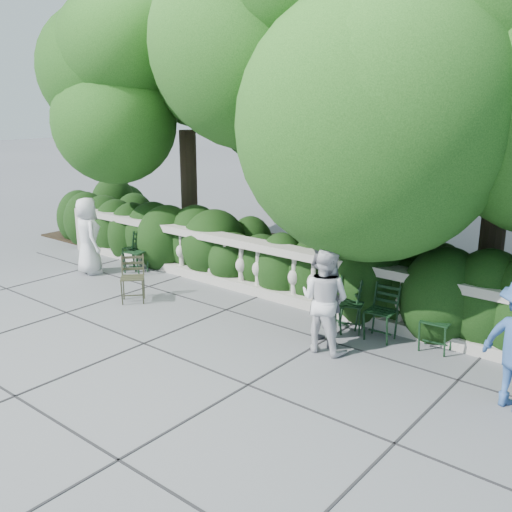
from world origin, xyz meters
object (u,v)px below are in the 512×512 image
Objects in this scene: chair_b at (132,274)px; person_businessman at (88,236)px; chair_a at (131,270)px; chair_f at (333,331)px; chair_weathered at (133,304)px; chair_e at (431,354)px; chair_d at (375,343)px; person_casual_man at (325,300)px; person_woman_grey at (326,285)px; chair_c at (347,334)px.

person_businessman reaches higher than chair_b.
chair_f is at bearing 3.82° from chair_a.
person_businessman is (-2.19, 0.66, 0.79)m from chair_weathered.
chair_b is 6.31m from chair_e.
chair_e is at bearing 7.03° from chair_d.
person_casual_man is at bearing -126.92° from chair_d.
chair_e is 5.05m from chair_weathered.
chair_a is 1.00× the size of chair_f.
chair_e is (6.31, 0.23, 0.00)m from chair_b.
person_casual_man is (0.25, -0.68, 0.76)m from chair_f.
chair_d is 0.71m from chair_f.
chair_b is 1.00× the size of chair_e.
chair_f is 5.63m from person_businessman.
chair_e is 1.51m from chair_f.
chair_f is at bearing -73.08° from person_casual_man.
chair_b is 5.02m from person_woman_grey.
chair_d is (5.51, 0.08, 0.00)m from chair_b.
person_businessman is 5.67m from person_woman_grey.
chair_a is at bearing 132.65° from chair_b.
chair_e is at bearing -10.76° from chair_b.
chair_e is at bearing -31.24° from chair_weathered.
chair_b is 1.85m from chair_weathered.
chair_d is 1.13m from person_casual_man.
chair_b is (0.25, -0.17, 0.00)m from chair_a.
chair_e is 1.00× the size of chair_weathered.
person_casual_man is (5.05, -0.62, 0.76)m from chair_b.
chair_b is 0.55× the size of person_casual_man.
person_businessman is (-0.49, -0.65, 0.79)m from chair_a.
chair_d is at bearing -12.00° from chair_b.
person_businessman is at bearing -155.43° from chair_f.
chair_c is 1.00× the size of chair_f.
chair_f is at bearing -154.98° from person_businessman.
chair_d is (5.77, -0.10, 0.00)m from chair_a.
chair_b is at bearing -160.25° from chair_f.
person_woman_grey is at bearing -34.97° from chair_weathered.
chair_c is at bearing -83.93° from person_woman_grey.
chair_b is 5.03m from chair_c.
person_casual_man reaches higher than chair_b.
chair_f is (-1.50, -0.17, 0.00)m from chair_e.
chair_a is at bearing -107.21° from person_businessman.
person_businessman reaches higher than chair_f.
person_businessman reaches higher than chair_a.
person_woman_grey is (3.48, 0.74, 0.89)m from chair_weathered.
person_casual_man reaches higher than chair_weathered.
chair_b and chair_c have the same top height.
chair_f and chair_weathered have the same top height.
chair_b is at bearing -29.35° from chair_a.
chair_e is 0.47× the size of person_woman_grey.
chair_a is 1.00× the size of chair_weathered.
chair_c is 1.00× the size of chair_weathered.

